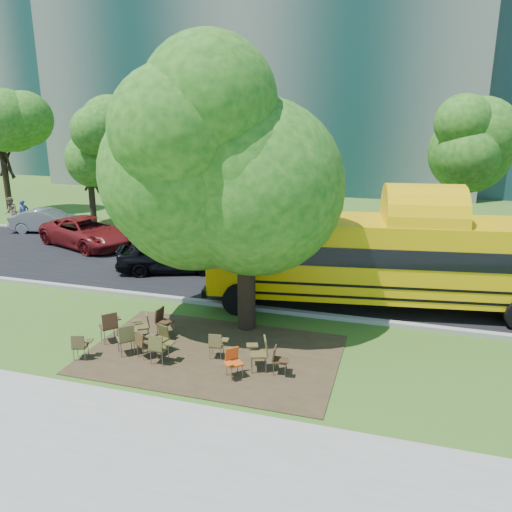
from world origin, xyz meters
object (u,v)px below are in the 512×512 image
(chair_0, at_px, (80,344))
(bg_car_silver, at_px, (48,221))
(chair_11, at_px, (217,343))
(pedestrian_b, at_px, (11,212))
(school_bus, at_px, (414,259))
(chair_4, at_px, (159,346))
(chair_3, at_px, (160,336))
(chair_8, at_px, (110,324))
(pedestrian_a, at_px, (24,214))
(black_car, at_px, (172,254))
(chair_7, at_px, (278,358))
(chair_10, at_px, (163,320))
(chair_6, at_px, (261,350))
(chair_1, at_px, (144,343))
(chair_5, at_px, (233,360))
(main_tree, at_px, (246,165))
(chair_9, at_px, (144,324))
(bg_car_red, at_px, (87,232))
(chair_2, at_px, (127,336))

(chair_0, distance_m, bg_car_silver, 16.88)
(chair_11, bearing_deg, pedestrian_b, 137.39)
(school_bus, distance_m, chair_4, 8.98)
(chair_0, distance_m, chair_4, 2.22)
(chair_3, xyz_separation_m, chair_8, (-1.72, 0.16, 0.10))
(pedestrian_a, bearing_deg, chair_8, -99.00)
(bg_car_silver, distance_m, pedestrian_b, 3.26)
(school_bus, xyz_separation_m, chair_4, (-6.47, -6.10, -1.27))
(chair_0, distance_m, black_car, 8.06)
(chair_7, xyz_separation_m, pedestrian_b, (-19.72, 12.59, 0.40))
(chair_10, bearing_deg, chair_3, 29.35)
(chair_0, distance_m, chair_6, 4.97)
(chair_1, bearing_deg, chair_5, 23.19)
(main_tree, bearing_deg, pedestrian_b, 150.88)
(main_tree, distance_m, chair_3, 5.47)
(chair_9, height_order, chair_10, chair_10)
(chair_3, distance_m, pedestrian_a, 19.63)
(school_bus, relative_size, chair_9, 15.45)
(chair_6, relative_size, pedestrian_b, 0.54)
(chair_9, bearing_deg, bg_car_red, 9.51)
(main_tree, bearing_deg, chair_10, -149.50)
(main_tree, xyz_separation_m, pedestrian_a, (-17.10, 10.03, -4.30))
(school_bus, height_order, chair_2, school_bus)
(chair_7, relative_size, chair_8, 0.79)
(black_car, bearing_deg, chair_0, 167.84)
(chair_8, height_order, bg_car_red, bg_car_red)
(chair_9, bearing_deg, pedestrian_b, 19.70)
(school_bus, height_order, chair_9, school_bus)
(pedestrian_b, bearing_deg, chair_8, 2.30)
(bg_car_silver, bearing_deg, pedestrian_b, 65.26)
(chair_1, xyz_separation_m, chair_3, (0.27, 0.46, 0.02))
(bg_car_red, relative_size, pedestrian_a, 3.33)
(chair_4, distance_m, chair_6, 2.74)
(bg_car_silver, bearing_deg, bg_car_red, -129.49)
(main_tree, xyz_separation_m, chair_1, (-2.09, -2.76, -4.63))
(main_tree, xyz_separation_m, chair_7, (1.68, -2.54, -4.64))
(pedestrian_b, bearing_deg, chair_11, 7.93)
(chair_7, bearing_deg, pedestrian_b, -128.16)
(chair_3, xyz_separation_m, pedestrian_b, (-16.21, 12.35, 0.38))
(chair_11, distance_m, black_car, 8.30)
(chair_3, bearing_deg, chair_8, 11.81)
(chair_5, bearing_deg, chair_7, 159.04)
(chair_1, relative_size, pedestrian_a, 0.48)
(chair_4, relative_size, pedestrian_a, 0.54)
(chair_3, height_order, chair_10, chair_10)
(chair_10, height_order, bg_car_silver, bg_car_silver)
(chair_0, bearing_deg, chair_11, 0.25)
(black_car, bearing_deg, school_bus, -118.81)
(main_tree, height_order, black_car, main_tree)
(pedestrian_a, bearing_deg, black_car, -80.86)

